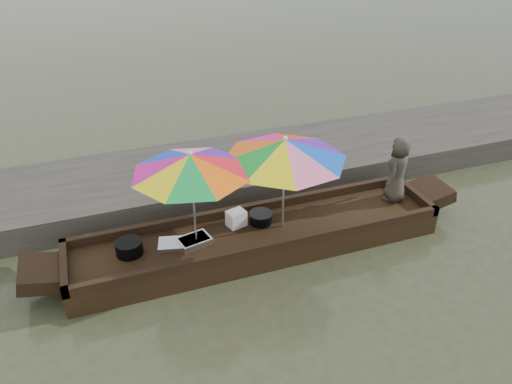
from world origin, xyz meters
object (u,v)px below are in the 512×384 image
object	(u,v)px
vendor	(398,169)
umbrella_bow	(193,200)
cooking_pot	(129,248)
charcoal_grill	(261,218)
boat_hull	(258,240)
tray_crayfish	(194,241)
supply_bag	(236,218)
umbrella_stern	(284,183)
tray_scallop	(175,244)

from	to	relation	value
vendor	umbrella_bow	xyz separation A→B (m)	(-3.51, -0.11, 0.20)
cooking_pot	charcoal_grill	size ratio (longest dim) A/B	1.11
boat_hull	tray_crayfish	world-z (taller)	tray_crayfish
tray_crayfish	supply_bag	world-z (taller)	supply_bag
supply_bag	umbrella_bow	distance (m)	1.00
cooking_pot	umbrella_stern	bearing A→B (deg)	-2.45
umbrella_bow	umbrella_stern	xyz separation A→B (m)	(1.40, 0.00, 0.00)
boat_hull	charcoal_grill	xyz separation A→B (m)	(0.12, 0.20, 0.26)
cooking_pot	tray_crayfish	xyz separation A→B (m)	(0.95, -0.08, -0.06)
boat_hull	charcoal_grill	world-z (taller)	charcoal_grill
charcoal_grill	vendor	size ratio (longest dim) A/B	0.31
tray_crayfish	supply_bag	distance (m)	0.78
boat_hull	cooking_pot	distance (m)	1.99
cooking_pot	charcoal_grill	distance (m)	2.08
boat_hull	charcoal_grill	distance (m)	0.35
boat_hull	cooking_pot	size ratio (longest dim) A/B	14.86
tray_crayfish	tray_scallop	world-z (taller)	tray_crayfish
charcoal_grill	umbrella_bow	bearing A→B (deg)	-169.63
umbrella_stern	cooking_pot	bearing A→B (deg)	177.55
charcoal_grill	tray_crayfish	bearing A→B (deg)	-170.92
supply_bag	umbrella_bow	bearing A→B (deg)	-159.96
charcoal_grill	vendor	world-z (taller)	vendor
umbrella_bow	supply_bag	bearing A→B (deg)	20.04
charcoal_grill	umbrella_bow	world-z (taller)	umbrella_bow
boat_hull	umbrella_bow	xyz separation A→B (m)	(-0.99, 0.00, 0.95)
umbrella_bow	charcoal_grill	bearing A→B (deg)	10.37
cooking_pot	supply_bag	bearing A→B (deg)	5.37
charcoal_grill	umbrella_stern	size ratio (longest dim) A/B	0.19
boat_hull	cooking_pot	world-z (taller)	cooking_pot
vendor	umbrella_stern	distance (m)	2.13
tray_scallop	supply_bag	world-z (taller)	supply_bag
cooking_pot	tray_scallop	size ratio (longest dim) A/B	0.83
tray_crayfish	vendor	bearing A→B (deg)	1.41
supply_bag	umbrella_bow	world-z (taller)	umbrella_bow
charcoal_grill	supply_bag	size ratio (longest dim) A/B	1.26
charcoal_grill	cooking_pot	bearing A→B (deg)	-177.23
charcoal_grill	umbrella_stern	xyz separation A→B (m)	(0.29, -0.20, 0.69)
umbrella_bow	vendor	bearing A→B (deg)	1.77
cooking_pot	vendor	world-z (taller)	vendor
cooking_pot	supply_bag	size ratio (longest dim) A/B	1.40
charcoal_grill	supply_bag	xyz separation A→B (m)	(-0.39, 0.06, 0.05)
cooking_pot	supply_bag	world-z (taller)	supply_bag
tray_scallop	umbrella_bow	distance (m)	0.81
supply_bag	umbrella_stern	bearing A→B (deg)	-20.89
boat_hull	umbrella_stern	xyz separation A→B (m)	(0.41, 0.00, 0.95)
vendor	boat_hull	bearing A→B (deg)	-35.72
umbrella_bow	tray_crayfish	bearing A→B (deg)	143.90
boat_hull	cooking_pot	xyz separation A→B (m)	(-1.96, 0.10, 0.28)
cooking_pot	vendor	bearing A→B (deg)	0.09
tray_crayfish	tray_scallop	xyz separation A→B (m)	(-0.29, 0.05, -0.01)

